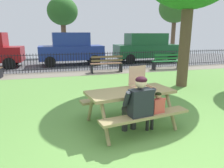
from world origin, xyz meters
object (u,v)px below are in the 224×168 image
picnic_table_foreground (130,99)px  adult_at_table (138,104)px  park_bench_center (107,64)px  park_bench_right (167,62)px  far_tree_center (175,9)px  child_at_table (155,108)px  far_tree_midleft (63,12)px  pizza_box_open (141,85)px  parked_car_left (71,48)px  parked_car_center (146,47)px

picnic_table_foreground → adult_at_table: adult_at_table is taller
park_bench_center → park_bench_right: 3.41m
far_tree_center → child_at_table: bearing=-122.3°
child_at_table → park_bench_right: size_ratio=0.53×
park_bench_right → child_at_table: bearing=-121.7°
picnic_table_foreground → far_tree_midleft: (-0.62, 15.12, 3.10)m
adult_at_table → child_at_table: bearing=4.4°
pizza_box_open → adult_at_table: size_ratio=0.43×
park_bench_right → parked_car_left: bearing=146.5°
adult_at_table → park_bench_center: size_ratio=0.74×
parked_car_center → far_tree_midleft: size_ratio=0.90×
park_bench_center → far_tree_center: bearing=44.3°
pizza_box_open → park_bench_center: 6.10m
picnic_table_foreground → park_bench_center: bearing=80.7°
pizza_box_open → parked_car_left: (-0.74, 9.28, 0.15)m
park_bench_right → parked_car_left: parked_car_left is taller
adult_at_table → park_bench_right: 8.01m
far_tree_midleft → far_tree_center: bearing=0.0°
adult_at_table → far_tree_midleft: (-0.58, 15.63, 3.04)m
park_bench_center → far_tree_center: 13.44m
parked_car_left → far_tree_midleft: far_tree_midleft is taller
adult_at_table → child_at_table: size_ratio=1.38×
park_bench_center → far_tree_center: size_ratio=0.28×
adult_at_table → far_tree_midleft: bearing=92.1°
pizza_box_open → far_tree_center: bearing=56.5°
picnic_table_foreground → far_tree_midleft: bearing=92.4°
parked_car_left → far_tree_midleft: size_ratio=0.80×
park_bench_right → far_tree_center: 11.38m
parked_car_left → far_tree_midleft: (-0.15, 5.75, 2.69)m
pizza_box_open → far_tree_midleft: size_ratio=0.10×
adult_at_table → far_tree_midleft: size_ratio=0.24×
picnic_table_foreground → park_bench_center: (1.01, 6.13, -0.18)m
pizza_box_open → child_at_table: 0.67m
adult_at_table → parked_car_left: bearing=92.5°
parked_car_left → child_at_table: bearing=-85.3°
picnic_table_foreground → park_bench_center: size_ratio=1.24×
picnic_table_foreground → pizza_box_open: pizza_box_open is taller
far_tree_midleft → picnic_table_foreground: bearing=-87.6°
adult_at_table → parked_car_left: parked_car_left is taller
adult_at_table → parked_car_center: parked_car_center is taller
picnic_table_foreground → parked_car_center: size_ratio=0.45×
adult_at_table → picnic_table_foreground: bearing=85.1°
parked_car_center → picnic_table_foreground: bearing=-116.4°
child_at_table → picnic_table_foreground: bearing=124.6°
adult_at_table → park_bench_center: (1.05, 6.64, -0.24)m
park_bench_right → picnic_table_foreground: bearing=-125.8°
park_bench_center → pizza_box_open: bearing=-97.0°
park_bench_right → far_tree_midleft: 10.81m
adult_at_table → parked_car_center: 10.95m
pizza_box_open → parked_car_center: parked_car_center is taller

